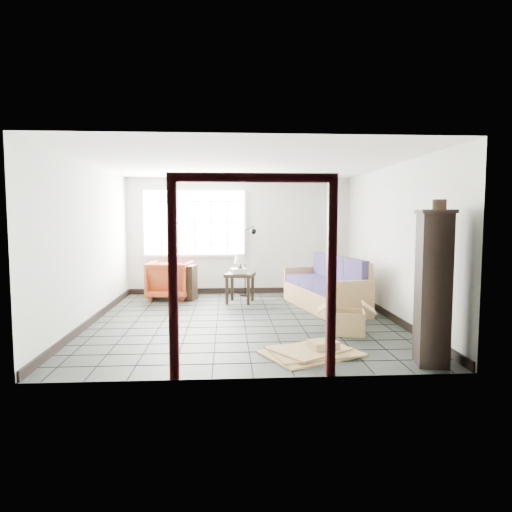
{
  "coord_description": "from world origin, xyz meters",
  "views": [
    {
      "loc": [
        -0.27,
        -7.54,
        1.75
      ],
      "look_at": [
        0.22,
        0.3,
        1.06
      ],
      "focal_mm": 32.0,
      "sensor_mm": 36.0,
      "label": 1
    }
  ],
  "objects": [
    {
      "name": "console_shelf",
      "position": [
        -1.4,
        2.04,
        0.36
      ],
      "size": [
        0.99,
        0.57,
        0.72
      ],
      "rotation": [
        0.0,
        0.0,
        -0.24
      ],
      "color": "black",
      "rests_on": "ground"
    },
    {
      "name": "side_table",
      "position": [
        -0.02,
        1.6,
        0.49
      ],
      "size": [
        0.66,
        0.66,
        0.6
      ],
      "rotation": [
        0.0,
        0.0,
        -0.25
      ],
      "color": "black",
      "rests_on": "ground"
    },
    {
      "name": "open_box",
      "position": [
        1.49,
        -0.96,
        0.17
      ],
      "size": [
        0.91,
        0.58,
        0.47
      ],
      "rotation": [
        0.0,
        0.0,
        -0.23
      ],
      "color": "olive",
      "rests_on": "ground"
    },
    {
      "name": "room_shell",
      "position": [
        0.0,
        0.03,
        1.68
      ],
      "size": [
        5.02,
        5.52,
        2.61
      ],
      "color": "silver",
      "rests_on": "ground"
    },
    {
      "name": "projector",
      "position": [
        -0.05,
        1.57,
        0.65
      ],
      "size": [
        0.32,
        0.27,
        0.1
      ],
      "rotation": [
        0.0,
        0.0,
        0.16
      ],
      "color": "silver",
      "rests_on": "side_table"
    },
    {
      "name": "doorway_trim",
      "position": [
        0.0,
        -2.7,
        1.38
      ],
      "size": [
        1.8,
        0.08,
        2.2
      ],
      "color": "#340C0F",
      "rests_on": "ground"
    },
    {
      "name": "table_lamp",
      "position": [
        -0.01,
        1.58,
        0.87
      ],
      "size": [
        0.34,
        0.34,
        0.4
      ],
      "rotation": [
        0.0,
        0.0,
        -0.42
      ],
      "color": "black",
      "rests_on": "side_table"
    },
    {
      "name": "pot",
      "position": [
        2.14,
        -2.46,
        1.88
      ],
      "size": [
        0.17,
        0.17,
        0.12
      ],
      "rotation": [
        0.0,
        0.0,
        -0.15
      ],
      "color": "black",
      "rests_on": "tall_shelf"
    },
    {
      "name": "futon_sofa",
      "position": [
        1.63,
        0.96,
        0.36
      ],
      "size": [
        1.3,
        2.35,
        0.99
      ],
      "rotation": [
        0.0,
        0.0,
        0.22
      ],
      "color": "#976844",
      "rests_on": "ground"
    },
    {
      "name": "armchair",
      "position": [
        -1.49,
        2.14,
        0.44
      ],
      "size": [
        0.95,
        0.9,
        0.88
      ],
      "primitive_type": "imported",
      "rotation": [
        0.0,
        0.0,
        3.02
      ],
      "color": "#934215",
      "rests_on": "ground"
    },
    {
      "name": "ground",
      "position": [
        0.0,
        0.0,
        0.0
      ],
      "size": [
        5.5,
        5.5,
        0.0
      ],
      "primitive_type": "plane",
      "color": "black",
      "rests_on": "ground"
    },
    {
      "name": "cardboard_pile",
      "position": [
        0.81,
        -1.94,
        0.04
      ],
      "size": [
        1.41,
        1.24,
        0.17
      ],
      "rotation": [
        0.0,
        0.0,
        0.39
      ],
      "color": "olive",
      "rests_on": "ground"
    },
    {
      "name": "tall_shelf",
      "position": [
        2.12,
        -2.4,
        0.93
      ],
      "size": [
        0.48,
        0.56,
        1.82
      ],
      "rotation": [
        0.0,
        0.0,
        -0.21
      ],
      "color": "black",
      "rests_on": "ground"
    },
    {
      "name": "window_panel",
      "position": [
        -1.0,
        2.7,
        1.6
      ],
      "size": [
        2.32,
        0.08,
        1.52
      ],
      "color": "silver",
      "rests_on": "ground"
    },
    {
      "name": "floor_lamp",
      "position": [
        0.2,
        2.32,
        0.83
      ],
      "size": [
        0.41,
        0.4,
        1.55
      ],
      "rotation": [
        0.0,
        0.0,
        -0.36
      ],
      "color": "black",
      "rests_on": "ground"
    }
  ]
}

